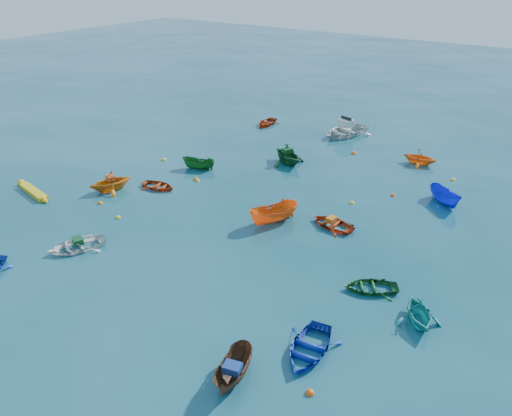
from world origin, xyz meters
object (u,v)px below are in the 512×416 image
Objects in this scene: motorboat_white at (345,135)px; dinghy_blue_se at (308,352)px; kayak_yellow at (34,194)px; dinghy_white_near at (77,249)px.

dinghy_blue_se is at bearing -50.27° from motorboat_white.
kayak_yellow is 26.31m from motorboat_white.
dinghy_white_near is 0.76× the size of kayak_yellow.
dinghy_white_near is 0.96× the size of dinghy_blue_se.
dinghy_blue_se is 28.13m from motorboat_white.
kayak_yellow is at bearing -100.14° from motorboat_white.
dinghy_blue_se reaches higher than kayak_yellow.
dinghy_white_near is 14.55m from dinghy_blue_se.
motorboat_white reaches higher than dinghy_blue_se.
dinghy_white_near is at bearing -98.03° from kayak_yellow.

